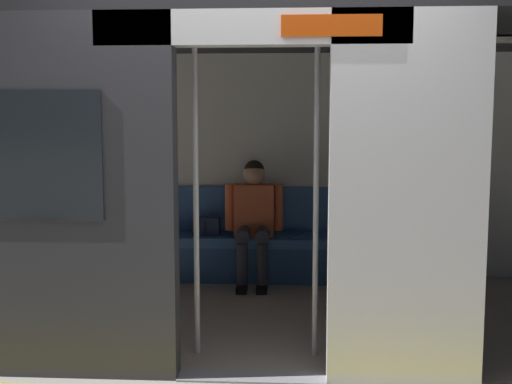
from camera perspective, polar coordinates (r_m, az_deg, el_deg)
ground_plane at (r=4.15m, az=-0.36°, el=-15.82°), size 60.00×60.00×0.00m
train_car at (r=5.09m, az=-0.04°, el=6.02°), size 6.40×2.86×2.30m
bench_seat at (r=6.31m, az=1.07°, el=-4.78°), size 3.30×0.44×0.43m
person_seated at (r=6.21m, az=-0.20°, el=-1.93°), size 0.55×0.68×1.16m
handbag at (r=6.38m, az=-4.34°, el=-2.97°), size 0.26×0.15×0.17m
book at (r=6.35m, az=3.03°, el=-3.65°), size 0.24×0.27×0.03m
grab_pole_door at (r=4.30m, az=-5.23°, el=-0.12°), size 0.04×0.04×2.16m
grab_pole_far at (r=4.26m, az=5.24°, el=-0.19°), size 0.04×0.04×2.16m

